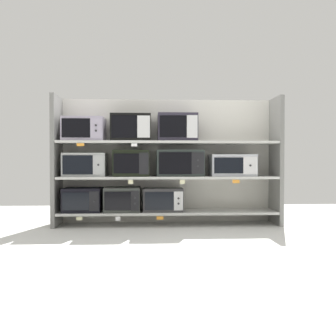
% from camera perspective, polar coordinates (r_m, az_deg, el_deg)
% --- Properties ---
extents(ground, '(6.65, 6.00, 0.02)m').
position_cam_1_polar(ground, '(3.61, 0.80, -11.66)').
color(ground, silver).
extents(back_panel, '(2.85, 0.04, 1.58)m').
position_cam_1_polar(back_panel, '(4.75, -0.14, 1.12)').
color(back_panel, beige).
rests_on(back_panel, ground).
extents(upright_left, '(0.05, 0.43, 1.58)m').
position_cam_1_polar(upright_left, '(4.65, -16.88, 1.07)').
color(upright_left, slate).
rests_on(upright_left, ground).
extents(upright_right, '(0.05, 0.43, 1.58)m').
position_cam_1_polar(upright_right, '(4.78, 16.42, 1.07)').
color(upright_right, slate).
rests_on(upright_right, ground).
extents(shelf_0, '(2.65, 0.43, 0.03)m').
position_cam_1_polar(shelf_0, '(4.56, 0.00, -6.83)').
color(shelf_0, beige).
rests_on(shelf_0, ground).
extents(microwave_0, '(0.45, 0.40, 0.29)m').
position_cam_1_polar(microwave_0, '(4.61, -13.03, -4.79)').
color(microwave_0, black).
rests_on(microwave_0, shelf_0).
extents(microwave_1, '(0.43, 0.41, 0.29)m').
position_cam_1_polar(microwave_1, '(4.55, -7.05, -4.82)').
color(microwave_1, '#2D302D').
rests_on(microwave_1, shelf_0).
extents(microwave_2, '(0.48, 0.36, 0.28)m').
position_cam_1_polar(microwave_2, '(4.54, -0.78, -4.90)').
color(microwave_2, '#323133').
rests_on(microwave_2, shelf_0).
extents(price_tag_0, '(0.07, 0.00, 0.04)m').
position_cam_1_polar(price_tag_0, '(4.42, -13.59, -7.63)').
color(price_tag_0, beige).
extents(price_tag_1, '(0.06, 0.00, 0.05)m').
position_cam_1_polar(price_tag_1, '(4.36, -7.77, -7.79)').
color(price_tag_1, white).
extents(price_tag_2, '(0.08, 0.00, 0.04)m').
position_cam_1_polar(price_tag_2, '(4.35, -1.25, -7.75)').
color(price_tag_2, orange).
extents(shelf_1, '(2.65, 0.43, 0.03)m').
position_cam_1_polar(shelf_1, '(4.52, 0.00, -1.46)').
color(shelf_1, beige).
extents(microwave_3, '(0.51, 0.35, 0.28)m').
position_cam_1_polar(microwave_3, '(4.58, -12.70, 0.50)').
color(microwave_3, '#A3A6A5').
rests_on(microwave_3, shelf_1).
extents(microwave_4, '(0.44, 0.40, 0.32)m').
position_cam_1_polar(microwave_4, '(4.51, -5.66, 0.73)').
color(microwave_4, black).
rests_on(microwave_4, shelf_1).
extents(microwave_5, '(0.57, 0.36, 0.32)m').
position_cam_1_polar(microwave_5, '(4.52, 1.86, 0.77)').
color(microwave_5, '#29312F').
rests_on(microwave_5, shelf_1).
extents(microwave_6, '(0.55, 0.36, 0.27)m').
position_cam_1_polar(microwave_6, '(4.62, 9.91, 0.42)').
color(microwave_6, '#B4B7BF').
rests_on(microwave_6, shelf_1).
extents(price_tag_3, '(0.06, 0.00, 0.05)m').
position_cam_1_polar(price_tag_3, '(4.31, -5.81, -2.18)').
color(price_tag_3, beige).
extents(price_tag_4, '(0.06, 0.00, 0.05)m').
position_cam_1_polar(price_tag_4, '(4.32, 2.24, -2.17)').
color(price_tag_4, beige).
extents(price_tag_5, '(0.08, 0.00, 0.04)m').
position_cam_1_polar(price_tag_5, '(4.42, 10.50, -2.06)').
color(price_tag_5, orange).
extents(shelf_2, '(2.65, 0.43, 0.03)m').
position_cam_1_polar(shelf_2, '(4.52, 0.00, 3.96)').
color(shelf_2, beige).
extents(microwave_7, '(0.49, 0.40, 0.28)m').
position_cam_1_polar(microwave_7, '(4.59, -12.85, 5.86)').
color(microwave_7, '#A299AE').
rests_on(microwave_7, shelf_2).
extents(microwave_8, '(0.48, 0.43, 0.32)m').
position_cam_1_polar(microwave_8, '(4.53, -5.72, 6.17)').
color(microwave_8, black).
rests_on(microwave_8, shelf_2).
extents(microwave_9, '(0.48, 0.38, 0.33)m').
position_cam_1_polar(microwave_9, '(4.54, 1.42, 6.25)').
color(microwave_9, '#2B2734').
rests_on(microwave_9, shelf_2).
extents(price_tag_6, '(0.09, 0.00, 0.03)m').
position_cam_1_polar(price_tag_6, '(4.37, -13.41, 3.54)').
color(price_tag_6, orange).
extents(price_tag_7, '(0.07, 0.00, 0.04)m').
position_cam_1_polar(price_tag_7, '(4.30, -5.25, 3.59)').
color(price_tag_7, white).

